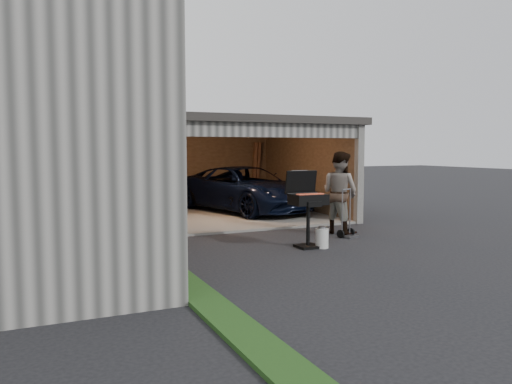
% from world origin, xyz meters
% --- Properties ---
extents(ground, '(80.00, 80.00, 0.00)m').
position_xyz_m(ground, '(0.00, 0.00, 0.00)').
color(ground, black).
rests_on(ground, ground).
extents(groundcover_strip, '(0.50, 8.00, 0.06)m').
position_xyz_m(groundcover_strip, '(-2.25, -1.00, 0.03)').
color(groundcover_strip, '#193814').
rests_on(groundcover_strip, ground).
extents(garage, '(6.80, 6.30, 2.90)m').
position_xyz_m(garage, '(0.76, 6.79, 1.87)').
color(garage, '#605E59').
rests_on(garage, ground).
extents(minivan, '(3.69, 5.59, 1.43)m').
position_xyz_m(minivan, '(1.95, 6.86, 0.71)').
color(minivan, black).
rests_on(minivan, ground).
extents(woman, '(0.42, 0.59, 1.52)m').
position_xyz_m(woman, '(-2.10, 2.20, 0.76)').
color(woman, '#C6DEF8').
rests_on(woman, ground).
extents(man, '(1.02, 1.15, 1.99)m').
position_xyz_m(man, '(2.50, 2.40, 0.99)').
color(man, '#431F1A').
rests_on(man, ground).
extents(bbq_grill, '(0.72, 0.63, 1.60)m').
position_xyz_m(bbq_grill, '(0.90, 1.23, 0.95)').
color(bbq_grill, black).
rests_on(bbq_grill, ground).
extents(propane_tank, '(0.32, 0.32, 0.41)m').
position_xyz_m(propane_tank, '(1.15, 1.04, 0.20)').
color(propane_tank, silver).
rests_on(propane_tank, ground).
extents(plywood_panel, '(0.22, 0.81, 0.89)m').
position_xyz_m(plywood_panel, '(-2.34, 0.19, 0.44)').
color(plywood_panel, brown).
rests_on(plywood_panel, ground).
extents(hand_truck, '(0.51, 0.47, 1.14)m').
position_xyz_m(hand_truck, '(2.37, 1.87, 0.22)').
color(hand_truck, slate).
rests_on(hand_truck, ground).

